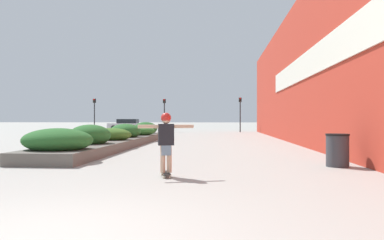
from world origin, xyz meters
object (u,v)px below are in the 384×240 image
(skateboarder, at_px, (166,136))
(trash_bin, at_px, (337,150))
(car_leftmost, at_px, (127,124))
(car_center_left, at_px, (300,124))
(traffic_light_left, at_px, (164,109))
(skateboard, at_px, (166,174))
(traffic_light_far_left, at_px, (94,109))
(traffic_light_right, at_px, (240,109))

(skateboarder, xyz_separation_m, trash_bin, (4.53, 2.07, -0.47))
(skateboarder, distance_m, car_leftmost, 34.50)
(car_center_left, relative_size, traffic_light_left, 1.10)
(skateboard, height_order, traffic_light_far_left, traffic_light_far_left)
(car_leftmost, distance_m, traffic_light_left, 7.57)
(car_center_left, distance_m, traffic_light_right, 10.00)
(skateboarder, distance_m, traffic_light_left, 28.41)
(car_leftmost, bearing_deg, car_center_left, -86.18)
(trash_bin, distance_m, traffic_light_far_left, 31.28)
(skateboarder, bearing_deg, trash_bin, 9.21)
(skateboard, height_order, traffic_light_left, traffic_light_left)
(skateboard, relative_size, traffic_light_right, 0.18)
(car_center_left, bearing_deg, skateboarder, -17.47)
(car_center_left, xyz_separation_m, traffic_light_far_left, (-23.20, -6.07, 1.60))
(traffic_light_far_left, bearing_deg, traffic_light_left, -2.38)
(trash_bin, distance_m, car_center_left, 32.92)
(skateboard, bearing_deg, traffic_light_far_left, 98.24)
(traffic_light_right, bearing_deg, car_center_left, 40.60)
(car_center_left, distance_m, traffic_light_far_left, 24.03)
(traffic_light_left, distance_m, traffic_light_far_left, 7.75)
(traffic_light_far_left, bearing_deg, car_center_left, 14.67)
(traffic_light_left, bearing_deg, car_center_left, 22.48)
(car_leftmost, relative_size, traffic_light_far_left, 1.21)
(skateboard, xyz_separation_m, traffic_light_far_left, (-12.38, 28.31, 2.36))
(skateboard, relative_size, car_leftmost, 0.15)
(car_center_left, bearing_deg, traffic_light_right, -49.40)
(traffic_light_right, bearing_deg, trash_bin, -87.34)
(car_leftmost, xyz_separation_m, traffic_light_left, (5.43, -5.00, 1.66))
(car_center_left, bearing_deg, traffic_light_far_left, -75.33)
(skateboarder, relative_size, traffic_light_far_left, 0.39)
(trash_bin, bearing_deg, car_center_left, 78.98)
(skateboarder, relative_size, trash_bin, 1.50)
(car_leftmost, bearing_deg, traffic_light_right, -110.57)
(skateboard, height_order, car_leftmost, car_leftmost)
(traffic_light_right, relative_size, traffic_light_far_left, 1.01)
(car_center_left, xyz_separation_m, traffic_light_left, (-15.46, -6.40, 1.55))
(traffic_light_far_left, bearing_deg, trash_bin, -57.20)
(car_center_left, relative_size, traffic_light_right, 1.06)
(skateboard, relative_size, skateboarder, 0.46)
(trash_bin, bearing_deg, skateboard, -155.42)
(car_leftmost, xyz_separation_m, traffic_light_far_left, (-2.31, -4.68, 1.71))
(skateboarder, relative_size, car_center_left, 0.36)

